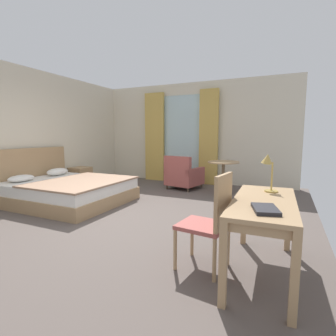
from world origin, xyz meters
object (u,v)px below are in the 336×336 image
object	(u,v)px
nightstand	(80,177)
desk_chair	(211,218)
bed	(66,190)
writing_desk	(264,209)
closed_book	(265,209)
armchair_by_window	(183,176)
round_cafe_table	(223,170)
desk_lamp	(268,165)

from	to	relation	value
nightstand	desk_chair	bearing A→B (deg)	-32.49
bed	desk_chair	world-z (taller)	bed
writing_desk	closed_book	xyz separation A→B (m)	(0.04, -0.38, 0.11)
bed	nightstand	bearing A→B (deg)	123.30
nightstand	writing_desk	bearing A→B (deg)	-28.48
nightstand	desk_chair	world-z (taller)	desk_chair
armchair_by_window	round_cafe_table	distance (m)	1.08
nightstand	round_cafe_table	xyz separation A→B (m)	(3.56, 0.68, 0.30)
closed_book	desk_chair	bearing A→B (deg)	139.08
desk_lamp	armchair_by_window	distance (m)	3.72
bed	writing_desk	bearing A→B (deg)	-17.81
closed_book	desk_lamp	bearing A→B (deg)	77.52
round_cafe_table	closed_book	bearing A→B (deg)	-72.43
bed	desk_lamp	world-z (taller)	desk_lamp
writing_desk	armchair_by_window	xyz separation A→B (m)	(-2.14, 3.41, -0.31)
bed	round_cafe_table	world-z (taller)	bed
closed_book	round_cafe_table	size ratio (longest dim) A/B	0.39
armchair_by_window	nightstand	bearing A→B (deg)	-160.75
desk_chair	armchair_by_window	world-z (taller)	desk_chair
bed	writing_desk	xyz separation A→B (m)	(3.80, -1.22, 0.39)
bed	desk_chair	distance (m)	3.61
writing_desk	desk_lamp	size ratio (longest dim) A/B	3.32
nightstand	armchair_by_window	xyz separation A→B (m)	(2.52, 0.88, 0.07)
armchair_by_window	desk_chair	bearing A→B (deg)	-64.75
desk_chair	nightstand	bearing A→B (deg)	147.51
nightstand	round_cafe_table	size ratio (longest dim) A/B	0.68
desk_lamp	closed_book	bearing A→B (deg)	-87.10
desk_chair	bed	bearing A→B (deg)	157.77
desk_chair	armchair_by_window	bearing A→B (deg)	115.25
writing_desk	armchair_by_window	world-z (taller)	armchair_by_window
nightstand	desk_chair	xyz separation A→B (m)	(4.19, -2.67, 0.27)
closed_book	bed	bearing A→B (deg)	141.94
bed	armchair_by_window	bearing A→B (deg)	52.81
bed	writing_desk	world-z (taller)	bed
writing_desk	closed_book	bearing A→B (deg)	-84.49
bed	armchair_by_window	xyz separation A→B (m)	(1.66, 2.19, 0.08)
writing_desk	armchair_by_window	size ratio (longest dim) A/B	1.52
writing_desk	desk_lamp	world-z (taller)	desk_lamp
writing_desk	desk_chair	bearing A→B (deg)	-163.09
bed	desk_chair	bearing A→B (deg)	-22.23
desk_lamp	closed_book	size ratio (longest dim) A/B	1.42
closed_book	round_cafe_table	world-z (taller)	closed_book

